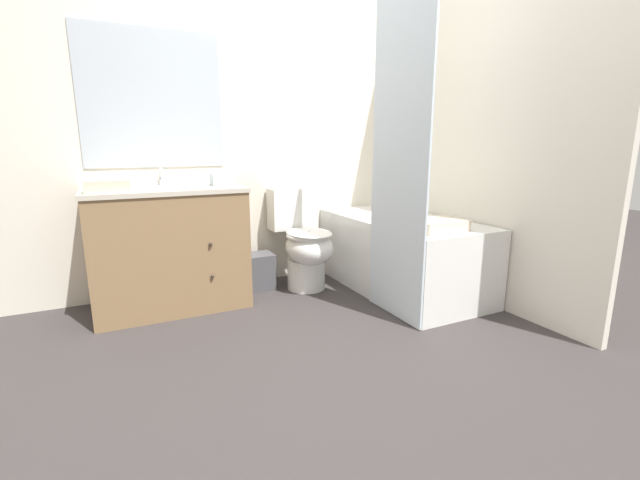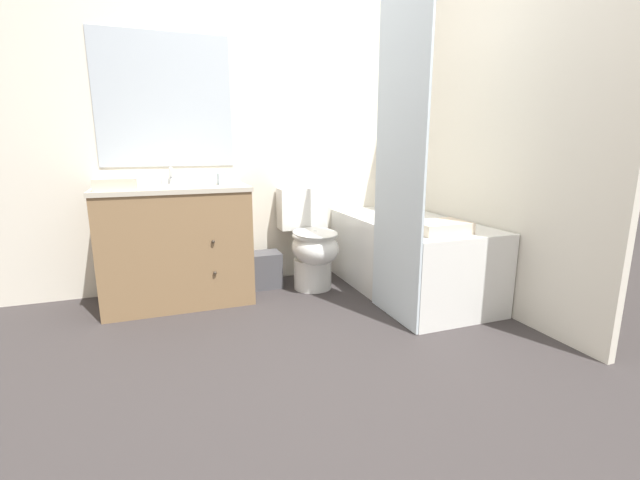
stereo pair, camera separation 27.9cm
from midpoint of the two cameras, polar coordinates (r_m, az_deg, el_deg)
ground_plane at (r=2.33m, az=6.91°, el=-15.98°), size 14.00×14.00×0.00m
wall_back at (r=3.51m, az=-4.86°, el=14.93°), size 8.00×0.06×2.50m
wall_right at (r=3.42m, az=21.22°, el=14.18°), size 0.05×2.54×2.50m
vanity_cabinet at (r=3.15m, az=-16.21°, el=-0.47°), size 1.01×0.60×0.83m
sink_faucet at (r=3.26m, az=-16.96°, el=7.81°), size 0.14×0.12×0.12m
toilet at (r=3.33m, az=1.19°, el=-0.31°), size 0.38×0.63×0.76m
bathtub at (r=3.34m, az=14.09°, el=-2.07°), size 0.70×1.40×0.56m
shower_curtain at (r=2.68m, az=13.52°, el=10.26°), size 0.01×0.57×2.02m
wastebasket at (r=3.40m, az=-5.06°, el=-3.99°), size 0.24×0.21×0.28m
tissue_box at (r=3.11m, az=-9.70°, el=8.11°), size 0.14×0.12×0.11m
hand_towel_folded at (r=2.90m, az=-23.21°, el=6.83°), size 0.25×0.12×0.07m
bath_towel_folded at (r=2.85m, az=18.45°, el=1.62°), size 0.34×0.26×0.07m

